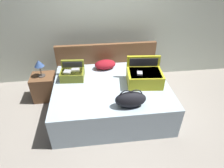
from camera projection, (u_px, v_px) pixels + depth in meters
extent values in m
plane|color=gray|center=(114.00, 125.00, 3.30)|extent=(12.00, 12.00, 0.00)
cube|color=#B7C1B2|center=(104.00, 21.00, 3.91)|extent=(8.00, 0.10, 2.60)
cube|color=#99ADBC|center=(111.00, 98.00, 3.47)|extent=(1.98, 1.56, 0.57)
cube|color=brown|center=(107.00, 66.00, 4.02)|extent=(2.02, 0.08, 0.98)
cube|color=gold|center=(145.00, 78.00, 3.26)|extent=(0.62, 0.47, 0.23)
cube|color=#28282D|center=(145.00, 76.00, 3.24)|extent=(0.54, 0.42, 0.16)
cube|color=#99999E|center=(140.00, 73.00, 3.14)|extent=(0.11, 0.12, 0.04)
cube|color=gold|center=(143.00, 67.00, 3.40)|extent=(0.58, 0.10, 0.42)
cube|color=#28282D|center=(143.00, 67.00, 3.38)|extent=(0.49, 0.06, 0.36)
cube|color=olive|center=(72.00, 75.00, 3.41)|extent=(0.43, 0.32, 0.16)
cube|color=#28282D|center=(72.00, 74.00, 3.40)|extent=(0.38, 0.28, 0.11)
cube|color=#99999E|center=(67.00, 72.00, 3.33)|extent=(0.14, 0.13, 0.04)
cube|color=#99999E|center=(75.00, 70.00, 3.39)|extent=(0.14, 0.10, 0.04)
cube|color=olive|center=(73.00, 67.00, 3.52)|extent=(0.41, 0.08, 0.29)
cube|color=#28282D|center=(73.00, 68.00, 3.49)|extent=(0.35, 0.04, 0.25)
ellipsoid|color=black|center=(131.00, 99.00, 2.78)|extent=(0.46, 0.21, 0.25)
torus|color=black|center=(126.00, 96.00, 2.73)|extent=(0.21, 0.02, 0.21)
torus|color=black|center=(136.00, 95.00, 2.75)|extent=(0.21, 0.02, 0.21)
ellipsoid|color=white|center=(144.00, 64.00, 3.72)|extent=(0.50, 0.38, 0.20)
ellipsoid|color=maroon|center=(105.00, 64.00, 3.72)|extent=(0.44, 0.30, 0.18)
cube|color=brown|center=(45.00, 87.00, 3.79)|extent=(0.44, 0.40, 0.51)
cylinder|color=#3F3833|center=(42.00, 76.00, 3.64)|extent=(0.13, 0.13, 0.01)
cylinder|color=#4C443D|center=(41.00, 71.00, 3.58)|extent=(0.02, 0.02, 0.20)
cone|color=navy|center=(39.00, 63.00, 3.49)|extent=(0.18, 0.18, 0.12)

